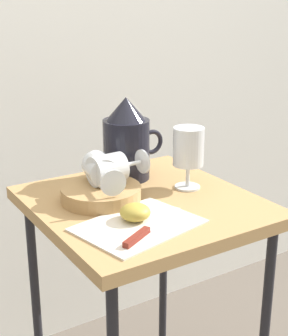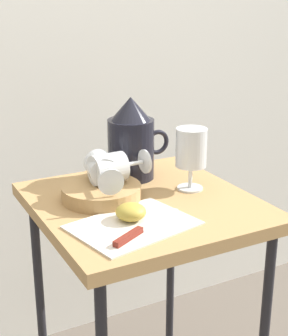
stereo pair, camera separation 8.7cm
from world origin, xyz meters
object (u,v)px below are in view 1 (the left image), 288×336
(basket_tray, at_px, (101,193))
(knife, at_px, (145,231))
(wine_glass_tipped_near, at_px, (109,169))
(pitcher, at_px, (127,146))
(wine_glass_tipped_far, at_px, (101,169))
(apple_half_left, at_px, (135,212))
(table, at_px, (144,230))
(wine_glass_upright, at_px, (188,150))

(basket_tray, distance_m, knife, 0.21)
(knife, bearing_deg, wine_glass_tipped_near, 80.37)
(pitcher, distance_m, wine_glass_tipped_near, 0.14)
(wine_glass_tipped_far, distance_m, knife, 0.24)
(knife, bearing_deg, apple_half_left, 76.66)
(table, xyz_separation_m, basket_tray, (-0.09, 0.05, 0.10))
(pitcher, distance_m, wine_glass_upright, 0.17)
(wine_glass_tipped_near, distance_m, wine_glass_tipped_far, 0.02)
(wine_glass_tipped_near, bearing_deg, basket_tray, -162.76)
(pitcher, height_order, apple_half_left, pitcher)
(wine_glass_tipped_near, distance_m, apple_half_left, 0.16)
(wine_glass_upright, distance_m, knife, 0.30)
(table, distance_m, knife, 0.21)
(wine_glass_tipped_far, height_order, knife, wine_glass_tipped_far)
(wine_glass_upright, bearing_deg, pitcher, 121.97)
(knife, bearing_deg, wine_glass_upright, 36.23)
(wine_glass_tipped_far, relative_size, apple_half_left, 2.37)
(pitcher, distance_m, wine_glass_tipped_far, 0.15)
(basket_tray, relative_size, pitcher, 0.88)
(pitcher, bearing_deg, wine_glass_tipped_near, -137.43)
(apple_half_left, relative_size, knife, 0.33)
(basket_tray, distance_m, pitcher, 0.18)
(pitcher, xyz_separation_m, wine_glass_tipped_far, (-0.12, -0.08, -0.02))
(wine_glass_upright, bearing_deg, knife, -143.77)
(pitcher, bearing_deg, table, -106.05)
(pitcher, relative_size, wine_glass_tipped_far, 1.38)
(wine_glass_tipped_far, bearing_deg, wine_glass_upright, -16.10)
(table, bearing_deg, wine_glass_upright, 4.52)
(wine_glass_upright, bearing_deg, wine_glass_tipped_near, 165.71)
(wine_glass_upright, relative_size, apple_half_left, 2.36)
(table, relative_size, basket_tray, 3.90)
(wine_glass_upright, distance_m, apple_half_left, 0.25)
(apple_half_left, bearing_deg, knife, -103.34)
(wine_glass_tipped_near, xyz_separation_m, knife, (-0.04, -0.22, -0.06))
(table, height_order, wine_glass_tipped_far, wine_glass_tipped_far)
(wine_glass_tipped_near, bearing_deg, apple_half_left, -98.01)
(wine_glass_tipped_far, xyz_separation_m, apple_half_left, (-0.00, -0.17, -0.05))
(wine_glass_tipped_near, height_order, apple_half_left, wine_glass_tipped_near)
(wine_glass_upright, distance_m, wine_glass_tipped_near, 0.20)
(basket_tray, height_order, knife, basket_tray)
(basket_tray, height_order, apple_half_left, apple_half_left)
(table, distance_m, wine_glass_tipped_far, 0.18)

